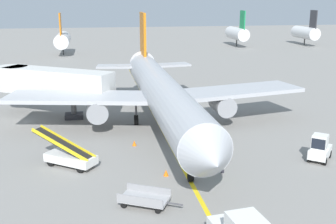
# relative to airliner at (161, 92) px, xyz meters

# --- Properties ---
(ground_plane) EXTENTS (300.00, 300.00, 0.00)m
(ground_plane) POSITION_rel_airliner_xyz_m (-0.61, -11.86, -3.42)
(ground_plane) COLOR gray
(taxi_line_yellow) EXTENTS (0.35, 80.00, 0.01)m
(taxi_line_yellow) POSITION_rel_airliner_xyz_m (0.00, -6.86, -3.41)
(taxi_line_yellow) COLOR yellow
(taxi_line_yellow) RESTS_ON ground
(airliner) EXTENTS (28.61, 35.20, 10.10)m
(airliner) POSITION_rel_airliner_xyz_m (0.00, 0.00, 0.00)
(airliner) COLOR #B2B5BA
(airliner) RESTS_ON ground
(jet_bridge) EXTENTS (12.12, 9.07, 4.85)m
(jet_bridge) POSITION_rel_airliner_xyz_m (-10.79, 6.48, 0.12)
(jet_bridge) COLOR silver
(jet_bridge) RESTS_ON ground
(baggage_tug_near_wing) EXTENTS (2.55, 2.67, 2.10)m
(baggage_tug_near_wing) POSITION_rel_airliner_xyz_m (10.32, -10.12, -2.49)
(baggage_tug_near_wing) COLOR silver
(baggage_tug_near_wing) RESTS_ON ground
(belt_loader_forward_hold) EXTENTS (4.75, 4.00, 2.59)m
(belt_loader_forward_hold) POSITION_rel_airliner_xyz_m (-8.01, -7.91, -2.64)
(belt_loader_forward_hold) COLOR silver
(belt_loader_forward_hold) RESTS_ON ground
(baggage_cart_loaded) EXTENTS (3.70, 2.69, 0.94)m
(baggage_cart_loaded) POSITION_rel_airliner_xyz_m (-3.42, -14.90, -2.95)
(baggage_cart_loaded) COLOR #A5A5A8
(baggage_cart_loaded) RESTS_ON ground
(ground_crew_marshaller) EXTENTS (0.36, 0.24, 1.70)m
(ground_crew_marshaller) POSITION_rel_airliner_xyz_m (2.52, -11.04, -2.51)
(ground_crew_marshaller) COLOR #26262D
(ground_crew_marshaller) RESTS_ON ground
(ground_crew_wing_walker) EXTENTS (0.36, 0.24, 1.70)m
(ground_crew_wing_walker) POSITION_rel_airliner_xyz_m (4.04, -5.37, -2.51)
(ground_crew_wing_walker) COLOR #26262D
(ground_crew_wing_walker) RESTS_ON ground
(safety_cone_nose_left) EXTENTS (0.36, 0.36, 0.44)m
(safety_cone_nose_left) POSITION_rel_airliner_xyz_m (-1.44, -10.86, -3.20)
(safety_cone_nose_left) COLOR orange
(safety_cone_nose_left) RESTS_ON ground
(safety_cone_nose_right) EXTENTS (0.36, 0.36, 0.44)m
(safety_cone_nose_right) POSITION_rel_airliner_xyz_m (-2.98, -4.43, -3.20)
(safety_cone_nose_right) COLOR orange
(safety_cone_nose_right) RESTS_ON ground
(distant_aircraft_mid_left) EXTENTS (3.00, 10.10, 8.80)m
(distant_aircraft_mid_left) POSITION_rel_airliner_xyz_m (-12.19, 54.99, -0.20)
(distant_aircraft_mid_left) COLOR silver
(distant_aircraft_mid_left) RESTS_ON ground
(distant_aircraft_mid_right) EXTENTS (3.00, 10.10, 8.80)m
(distant_aircraft_mid_right) POSITION_rel_airliner_xyz_m (29.39, 63.70, -0.20)
(distant_aircraft_mid_right) COLOR silver
(distant_aircraft_mid_right) RESTS_ON ground
(distant_aircraft_far_right) EXTENTS (3.00, 10.10, 8.80)m
(distant_aircraft_far_right) POSITION_rel_airliner_xyz_m (47.31, 63.17, -0.20)
(distant_aircraft_far_right) COLOR silver
(distant_aircraft_far_right) RESTS_ON ground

